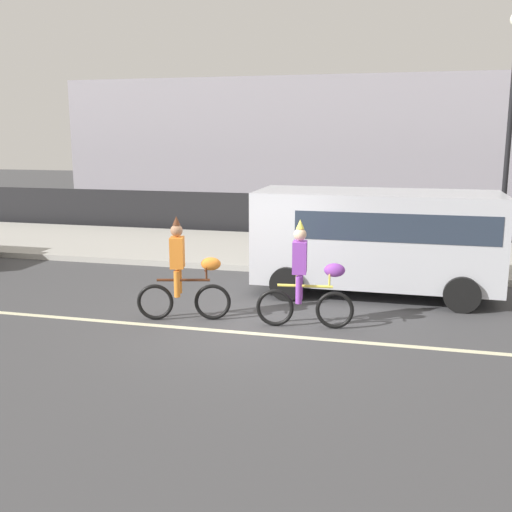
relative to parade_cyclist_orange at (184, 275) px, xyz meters
name	(u,v)px	position (x,y,z in m)	size (l,w,h in m)	color
ground_plane	(248,324)	(1.19, 0.04, -0.84)	(80.00, 80.00, 0.00)	#424244
road_centre_line	(241,332)	(1.19, -0.46, -0.84)	(36.00, 0.14, 0.01)	beige
sidewalk_curb	(307,252)	(1.19, 6.54, -0.77)	(60.00, 5.00, 0.15)	#ADAAA3
fence_line	(322,216)	(1.19, 9.44, -0.14)	(40.00, 0.08, 1.40)	black
building_backdrop	(399,146)	(3.41, 18.04, 1.96)	(28.00, 8.00, 5.61)	#99939E
parade_cyclist_orange	(184,275)	(0.00, 0.00, 0.00)	(1.68, 0.60, 1.92)	black
parade_cyclist_purple	(306,281)	(2.22, 0.11, 0.00)	(1.72, 0.50, 1.92)	black
parked_van_silver	(380,234)	(3.33, 2.74, 0.44)	(5.00, 2.22, 2.18)	silver
street_lamp_post	(511,105)	(6.05, 5.04, 3.15)	(0.36, 0.36, 5.86)	black
pedestrian_onlooker	(419,217)	(4.22, 7.67, 0.17)	(0.32, 0.20, 1.62)	#33333D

